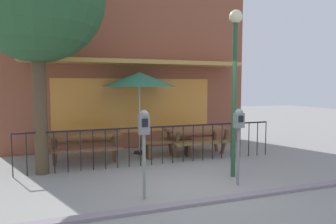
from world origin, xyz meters
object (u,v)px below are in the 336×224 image
object	(u,v)px
patio_bench	(168,145)
picnic_table_left	(85,139)
parking_meter_near	(144,131)
street_lamp	(235,68)
picnic_table_right	(197,133)
parking_meter_far	(239,126)
patio_umbrella	(139,80)

from	to	relation	value
patio_bench	picnic_table_left	bearing A→B (deg)	174.83
parking_meter_near	street_lamp	world-z (taller)	street_lamp
picnic_table_right	parking_meter_near	size ratio (longest dim) A/B	1.16
street_lamp	picnic_table_left	bearing A→B (deg)	141.44
parking_meter_far	street_lamp	world-z (taller)	street_lamp
street_lamp	parking_meter_near	bearing A→B (deg)	-163.50
picnic_table_right	patio_bench	world-z (taller)	picnic_table_right
picnic_table_right	street_lamp	distance (m)	2.84
picnic_table_right	patio_bench	bearing A→B (deg)	-173.86
picnic_table_right	parking_meter_near	distance (m)	3.76
picnic_table_left	patio_bench	size ratio (longest dim) A/B	1.33
picnic_table_right	patio_umbrella	world-z (taller)	patio_umbrella
patio_umbrella	patio_bench	size ratio (longest dim) A/B	1.67
patio_bench	street_lamp	xyz separation A→B (m)	(0.74, -2.14, 2.00)
patio_bench	street_lamp	size ratio (longest dim) A/B	0.40
parking_meter_far	patio_umbrella	bearing A→B (deg)	107.86
parking_meter_far	parking_meter_near	bearing A→B (deg)	-176.73
parking_meter_near	patio_umbrella	bearing A→B (deg)	76.84
picnic_table_left	patio_bench	xyz separation A→B (m)	(2.20, -0.20, -0.26)
picnic_table_left	parking_meter_far	world-z (taller)	parking_meter_far
picnic_table_right	parking_meter_far	xyz separation A→B (m)	(-0.39, -2.77, 0.57)
picnic_table_left	street_lamp	xyz separation A→B (m)	(2.93, -2.34, 1.75)
picnic_table_right	patio_umbrella	size ratio (longest dim) A/B	0.77
parking_meter_near	picnic_table_left	bearing A→B (deg)	104.33
parking_meter_far	street_lamp	xyz separation A→B (m)	(0.21, 0.53, 1.18)
patio_umbrella	picnic_table_right	bearing A→B (deg)	-25.00
parking_meter_far	picnic_table_right	bearing A→B (deg)	81.98
picnic_table_right	parking_meter_far	bearing A→B (deg)	-98.02
parking_meter_far	street_lamp	bearing A→B (deg)	67.98
picnic_table_left	patio_umbrella	size ratio (longest dim) A/B	0.80
patio_bench	parking_meter_near	bearing A→B (deg)	-117.31
patio_bench	parking_meter_near	size ratio (longest dim) A/B	0.91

